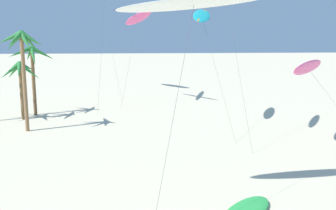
{
  "coord_description": "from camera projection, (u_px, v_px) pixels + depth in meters",
  "views": [
    {
      "loc": [
        -3.25,
        -0.64,
        10.15
      ],
      "look_at": [
        -1.78,
        24.66,
        5.21
      ],
      "focal_mm": 44.05,
      "sensor_mm": 36.0,
      "label": 1
    }
  ],
  "objects": [
    {
      "name": "palm_tree_1",
      "position": [
        20.0,
        73.0,
        44.08
      ],
      "size": [
        4.06,
        4.92,
        6.36
      ],
      "color": "brown",
      "rests_on": "ground"
    },
    {
      "name": "palm_tree_2",
      "position": [
        22.0,
        48.0,
        38.56
      ],
      "size": [
        4.4,
        4.52,
        9.67
      ],
      "color": "olive",
      "rests_on": "ground"
    },
    {
      "name": "palm_tree_3",
      "position": [
        32.0,
        58.0,
        46.05
      ],
      "size": [
        5.18,
        4.93,
        7.91
      ],
      "color": "brown",
      "rests_on": "ground"
    },
    {
      "name": "flying_kite_0",
      "position": [
        194.0,
        3.0,
        21.95
      ],
      "size": [
        8.59,
        8.0,
        12.1
      ],
      "color": "white",
      "rests_on": "ground"
    },
    {
      "name": "flying_kite_2",
      "position": [
        138.0,
        18.0,
        52.64
      ],
      "size": [
        4.3,
        7.22,
        12.29
      ],
      "color": "#EA5193",
      "rests_on": "ground"
    },
    {
      "name": "flying_kite_3",
      "position": [
        308.0,
        67.0,
        35.96
      ],
      "size": [
        5.73,
        12.13,
        7.44
      ],
      "color": "#EA5193",
      "rests_on": "ground"
    },
    {
      "name": "flying_kite_4",
      "position": [
        202.0,
        16.0,
        41.82
      ],
      "size": [
        3.63,
        11.36,
        12.11
      ],
      "color": "#19B2B7",
      "rests_on": "ground"
    }
  ]
}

